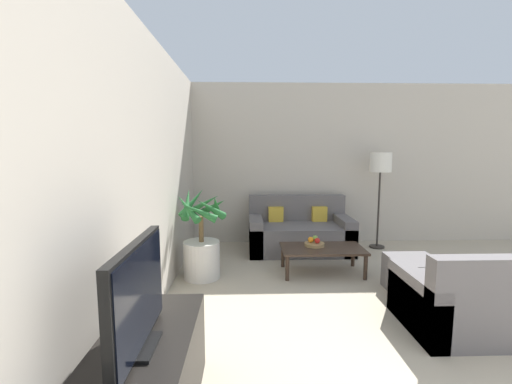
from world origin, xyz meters
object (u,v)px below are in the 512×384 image
sofa_loveseat (299,233)px  armchair (457,302)px  coffee_table (322,250)px  fruit_bowl (314,244)px  potted_palm (202,245)px  ottoman (414,276)px  television (138,297)px  orange_fruit (311,240)px  apple_red (317,241)px  floor_lamp (380,167)px  apple_green (315,238)px

sofa_loveseat → armchair: bearing=-67.5°
coffee_table → fruit_bowl: fruit_bowl is taller
potted_palm → ottoman: potted_palm is taller
television → sofa_loveseat: (1.42, 3.55, -0.56)m
television → potted_palm: potted_palm is taller
fruit_bowl → orange_fruit: bearing=153.2°
potted_palm → sofa_loveseat: 1.80m
apple_red → armchair: 1.78m
floor_lamp → coffee_table: (-1.16, -1.12, -1.02)m
potted_palm → armchair: 2.77m
sofa_loveseat → fruit_bowl: (0.05, -0.93, 0.08)m
ottoman → armchair: bearing=-90.3°
apple_red → apple_green: 0.10m
armchair → ottoman: size_ratio=1.57×
potted_palm → apple_green: (1.48, 0.27, -0.00)m
fruit_bowl → sofa_loveseat: bearing=93.3°
television → armchair: 2.74m
floor_lamp → television: bearing=-126.7°
potted_palm → coffee_table: size_ratio=1.08×
television → apple_red: television is taller
apple_red → orange_fruit: bearing=150.6°
apple_red → orange_fruit: orange_fruit is taller
potted_palm → ottoman: bearing=-12.8°
apple_red → apple_green: size_ratio=0.92×
floor_lamp → ottoman: floor_lamp is taller
fruit_bowl → armchair: bearing=-57.7°
television → coffee_table: television is taller
apple_red → ottoman: bearing=-37.6°
armchair → ottoman: 0.79m
armchair → ottoman: armchair is taller
ottoman → fruit_bowl: bearing=142.5°
floor_lamp → apple_green: size_ratio=19.61×
fruit_bowl → television: bearing=-119.4°
apple_red → apple_green: bearing=95.2°
armchair → potted_palm: bearing=151.1°
coffee_table → apple_green: apple_green is taller
sofa_loveseat → floor_lamp: (1.31, 0.12, 1.04)m
ottoman → orange_fruit: bearing=143.0°
sofa_loveseat → potted_palm: bearing=-141.3°
floor_lamp → ottoman: size_ratio=2.84×
fruit_bowl → armchair: (0.97, -1.53, -0.10)m
television → armchair: bearing=24.1°
armchair → fruit_bowl: bearing=122.3°
coffee_table → apple_green: 0.21m
sofa_loveseat → fruit_bowl: 0.93m
floor_lamp → fruit_bowl: 1.90m
potted_palm → sofa_loveseat: size_ratio=0.72×
potted_palm → orange_fruit: (1.41, 0.22, -0.00)m
sofa_loveseat → coffee_table: bearing=-81.8°
sofa_loveseat → armchair: sofa_loveseat is taller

